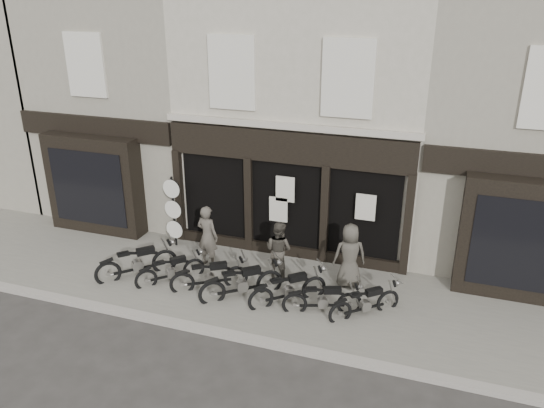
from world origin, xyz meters
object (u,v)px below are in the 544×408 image
(motorcycle_0, at_px, (138,265))
(motorcycle_4, at_px, (289,291))
(man_left, at_px, (208,236))
(man_right, at_px, (350,256))
(motorcycle_6, at_px, (365,305))
(motorcycle_1, at_px, (171,272))
(advert_sign_post, at_px, (174,215))
(man_centre, at_px, (279,250))
(motorcycle_2, at_px, (210,278))
(motorcycle_5, at_px, (323,302))
(motorcycle_3, at_px, (242,285))

(motorcycle_0, bearing_deg, motorcycle_4, -44.13)
(man_left, bearing_deg, man_right, -166.05)
(motorcycle_6, distance_m, man_right, 1.53)
(motorcycle_6, bearing_deg, motorcycle_1, 139.89)
(motorcycle_4, bearing_deg, advert_sign_post, 114.56)
(man_left, distance_m, man_centre, 2.11)
(man_left, bearing_deg, motorcycle_6, 178.72)
(motorcycle_1, distance_m, motorcycle_6, 5.28)
(motorcycle_4, relative_size, man_centre, 1.08)
(motorcycle_2, height_order, man_right, man_right)
(motorcycle_6, xyz_separation_m, advert_sign_post, (-6.20, 1.86, 0.77))
(motorcycle_0, height_order, man_left, man_left)
(motorcycle_6, relative_size, man_right, 0.92)
(motorcycle_6, distance_m, advert_sign_post, 6.52)
(motorcycle_0, distance_m, motorcycle_1, 1.02)
(motorcycle_1, distance_m, man_left, 1.43)
(man_right, bearing_deg, motorcycle_1, -4.83)
(motorcycle_1, distance_m, motorcycle_2, 1.16)
(motorcycle_0, distance_m, motorcycle_6, 6.29)
(motorcycle_4, bearing_deg, motorcycle_1, 139.32)
(motorcycle_4, bearing_deg, man_left, 117.00)
(motorcycle_0, distance_m, motorcycle_2, 2.18)
(motorcycle_6, bearing_deg, motorcycle_0, 140.08)
(motorcycle_5, distance_m, man_centre, 2.10)
(motorcycle_1, relative_size, motorcycle_3, 0.82)
(motorcycle_2, bearing_deg, motorcycle_4, -32.03)
(motorcycle_6, bearing_deg, motorcycle_2, 140.07)
(motorcycle_2, relative_size, motorcycle_3, 0.98)
(motorcycle_0, xyz_separation_m, man_centre, (3.71, 1.19, 0.50))
(motorcycle_2, distance_m, advert_sign_post, 2.95)
(motorcycle_5, distance_m, man_left, 3.94)
(advert_sign_post, bearing_deg, man_left, -24.15)
(motorcycle_1, relative_size, man_left, 0.86)
(motorcycle_2, height_order, advert_sign_post, advert_sign_post)
(motorcycle_5, distance_m, man_right, 1.60)
(motorcycle_3, bearing_deg, man_right, -9.32)
(motorcycle_0, xyz_separation_m, man_left, (1.60, 1.17, 0.60))
(motorcycle_6, height_order, man_left, man_left)
(advert_sign_post, bearing_deg, motorcycle_2, -38.61)
(motorcycle_3, xyz_separation_m, man_left, (-1.54, 1.24, 0.60))
(motorcycle_3, xyz_separation_m, man_right, (2.49, 1.43, 0.57))
(motorcycle_3, relative_size, man_right, 1.08)
(motorcycle_2, xyz_separation_m, man_left, (-0.58, 1.12, 0.63))
(motorcycle_0, xyz_separation_m, advert_sign_post, (0.09, 1.99, 0.71))
(motorcycle_3, distance_m, man_centre, 1.48)
(motorcycle_0, height_order, motorcycle_3, motorcycle_0)
(motorcycle_2, distance_m, motorcycle_6, 4.11)
(motorcycle_0, distance_m, man_right, 5.82)
(man_centre, bearing_deg, motorcycle_0, 34.24)
(motorcycle_4, distance_m, man_left, 3.03)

